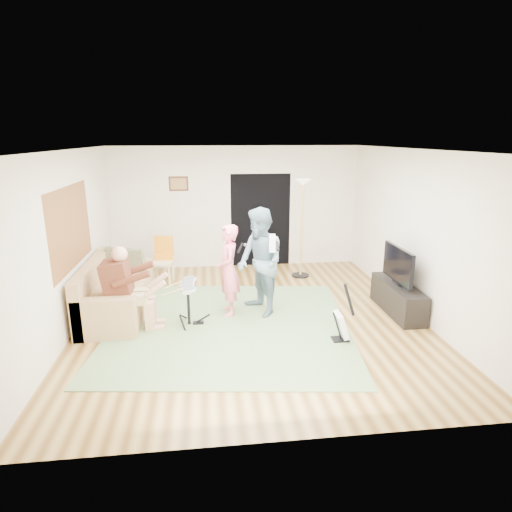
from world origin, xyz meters
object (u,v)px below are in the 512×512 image
at_px(television, 398,264).
at_px(guitar_spare, 342,325).
at_px(guitarist, 260,262).
at_px(singer, 228,271).
at_px(drum_kit, 189,306).
at_px(dining_chair, 163,266).
at_px(sofa, 112,296).
at_px(torchiere_lamp, 302,211).
at_px(tv_cabinet, 398,298).

bearing_deg(television, guitar_spare, -143.06).
bearing_deg(television, guitarist, 174.35).
relative_size(singer, television, 1.51).
height_order(drum_kit, dining_chair, dining_chair).
bearing_deg(sofa, guitarist, -7.43).
height_order(torchiere_lamp, tv_cabinet, torchiere_lamp).
relative_size(guitarist, torchiere_lamp, 0.87).
relative_size(torchiere_lamp, tv_cabinet, 1.47).
relative_size(sofa, guitarist, 1.24).
height_order(singer, tv_cabinet, singer).
xyz_separation_m(guitarist, torchiere_lamp, (1.12, 1.88, 0.51)).
xyz_separation_m(guitarist, television, (2.28, -0.23, -0.05)).
xyz_separation_m(torchiere_lamp, tv_cabinet, (1.21, -2.11, -1.16)).
relative_size(guitarist, television, 1.77).
height_order(sofa, torchiere_lamp, torchiere_lamp).
relative_size(guitarist, tv_cabinet, 1.28).
distance_m(drum_kit, tv_cabinet, 3.50).
xyz_separation_m(guitar_spare, television, (1.22, 0.92, 0.60)).
bearing_deg(guitarist, guitar_spare, 21.69).
bearing_deg(drum_kit, torchiere_lamp, 43.94).
distance_m(sofa, drum_kit, 1.45).
distance_m(sofa, guitarist, 2.56).
height_order(sofa, television, television).
distance_m(drum_kit, singer, 0.88).
bearing_deg(torchiere_lamp, guitar_spare, -91.32).
relative_size(guitar_spare, tv_cabinet, 0.63).
bearing_deg(guitarist, tv_cabinet, 63.63).
bearing_deg(television, dining_chair, 152.89).
height_order(guitarist, television, guitarist).
bearing_deg(drum_kit, sofa, 153.42).
bearing_deg(singer, dining_chair, -148.07).
distance_m(sofa, torchiere_lamp, 4.07).
relative_size(drum_kit, tv_cabinet, 0.52).
height_order(torchiere_lamp, television, torchiere_lamp).
relative_size(guitarist, guitar_spare, 2.03).
bearing_deg(guitar_spare, dining_chair, 133.27).
bearing_deg(singer, drum_kit, -63.24).
height_order(guitarist, torchiere_lamp, torchiere_lamp).
bearing_deg(guitar_spare, torchiere_lamp, 88.68).
bearing_deg(torchiere_lamp, dining_chair, -179.16).
xyz_separation_m(sofa, guitarist, (2.47, -0.32, 0.60)).
xyz_separation_m(sofa, singer, (1.96, -0.28, 0.46)).
bearing_deg(guitarist, drum_kit, -95.25).
relative_size(sofa, guitar_spare, 2.51).
bearing_deg(dining_chair, guitar_spare, -37.25).
distance_m(sofa, guitar_spare, 3.82).
height_order(guitar_spare, television, television).
distance_m(tv_cabinet, television, 0.60).
bearing_deg(dining_chair, guitarist, -36.80).
relative_size(guitar_spare, television, 0.87).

